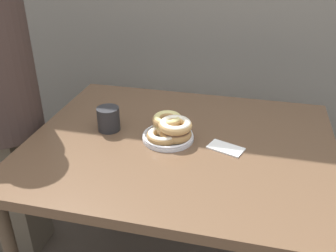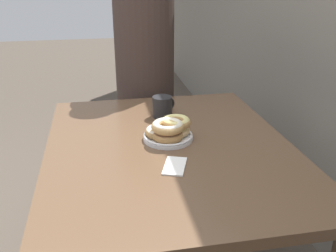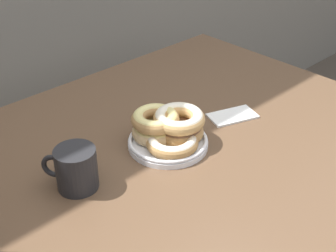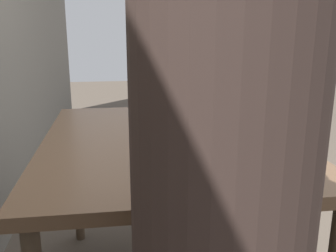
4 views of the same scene
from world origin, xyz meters
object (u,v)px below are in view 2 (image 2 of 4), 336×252
object	(u,v)px
dining_table	(169,160)
napkin	(175,166)
coffee_mug	(163,106)
person_figure	(145,74)
donut_plate	(169,130)

from	to	relation	value
dining_table	napkin	world-z (taller)	napkin
coffee_mug	napkin	world-z (taller)	coffee_mug
person_figure	napkin	distance (m)	1.01
dining_table	donut_plate	distance (m)	0.12
person_figure	napkin	xyz separation A→B (m)	(1.00, -0.02, -0.07)
dining_table	donut_plate	size ratio (longest dim) A/B	5.42
donut_plate	person_figure	bearing A→B (deg)	179.87
dining_table	donut_plate	xyz separation A→B (m)	(-0.05, 0.01, 0.11)
dining_table	person_figure	distance (m)	0.83
person_figure	napkin	world-z (taller)	person_figure
donut_plate	napkin	world-z (taller)	donut_plate
dining_table	person_figure	size ratio (longest dim) A/B	0.79
napkin	donut_plate	bearing A→B (deg)	174.27
dining_table	person_figure	world-z (taller)	person_figure
dining_table	coffee_mug	size ratio (longest dim) A/B	10.26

